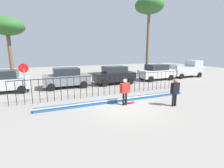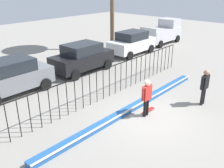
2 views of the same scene
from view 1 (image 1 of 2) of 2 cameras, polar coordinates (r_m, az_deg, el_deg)
The scene contains 14 objects.
ground_plane at distance 10.71m, azimuth 4.90°, elevation -7.60°, with size 60.00×60.00×0.00m, color gray.
bowl_coping_ledge at distance 11.51m, azimuth 2.62°, elevation -5.57°, with size 11.00×0.40×0.27m.
perimeter_fence at distance 12.94m, azimuth -0.90°, elevation 0.51°, with size 14.04×0.04×1.65m.
skateboarder at distance 10.57m, azimuth 4.55°, elevation -1.95°, with size 0.70×0.26×1.74m.
skateboard at distance 11.14m, azimuth 6.04°, elevation -6.54°, with size 0.80×0.20×0.07m.
camera_operator at distance 11.07m, azimuth 21.20°, elevation -1.89°, with size 0.73×0.27×1.80m.
parked_car_silver at distance 16.52m, azimuth -33.99°, elevation 0.74°, with size 4.30×2.12×1.90m.
parked_car_gray at distance 16.27m, azimuth -15.67°, elevation 2.16°, with size 4.30×2.12×1.90m.
parked_car_black at distance 17.50m, azimuth 0.85°, elevation 3.22°, with size 4.30×2.12×1.90m.
parked_car_white at distance 20.60m, azimuth 15.25°, elevation 4.08°, with size 4.30×2.12×1.90m.
pickup_truck at distance 24.38m, azimuth 24.68°, elevation 4.69°, with size 4.70×2.12×2.24m.
stop_sign at distance 15.19m, azimuth -28.40°, elevation 3.01°, with size 0.76×0.07×2.50m.
palm_tree_tall at distance 23.18m, azimuth 12.90°, elevation 24.71°, with size 3.63×3.63×10.08m.
palm_tree_short at distance 19.87m, azimuth -32.85°, elevation 16.37°, with size 3.27×3.27×6.80m.
Camera 1 is at (-4.76, -8.93, 3.50)m, focal length 26.12 mm.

